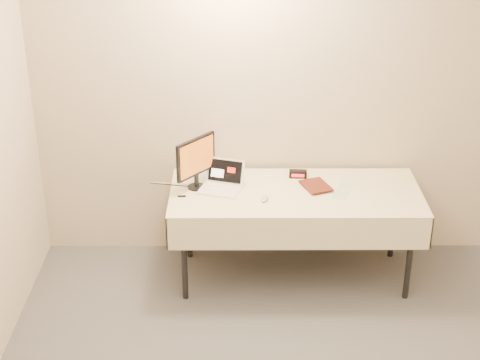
{
  "coord_description": "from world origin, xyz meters",
  "views": [
    {
      "loc": [
        -0.43,
        -2.81,
        3.18
      ],
      "look_at": [
        -0.41,
        1.99,
        0.86
      ],
      "focal_mm": 55.0,
      "sensor_mm": 36.0,
      "label": 1
    }
  ],
  "objects_px": {
    "laptop": "(222,182)",
    "monitor": "(196,159)",
    "book": "(306,175)",
    "table": "(295,199)"
  },
  "relations": [
    {
      "from": "book",
      "to": "laptop",
      "type": "bearing_deg",
      "value": 156.81
    },
    {
      "from": "table",
      "to": "monitor",
      "type": "relative_size",
      "value": 4.67
    },
    {
      "from": "table",
      "to": "book",
      "type": "relative_size",
      "value": 7.73
    },
    {
      "from": "monitor",
      "to": "table",
      "type": "bearing_deg",
      "value": -55.05
    },
    {
      "from": "laptop",
      "to": "monitor",
      "type": "bearing_deg",
      "value": -164.7
    },
    {
      "from": "monitor",
      "to": "book",
      "type": "bearing_deg",
      "value": -52.18
    },
    {
      "from": "laptop",
      "to": "book",
      "type": "bearing_deg",
      "value": 15.09
    },
    {
      "from": "table",
      "to": "laptop",
      "type": "bearing_deg",
      "value": 173.66
    },
    {
      "from": "table",
      "to": "book",
      "type": "distance_m",
      "value": 0.2
    },
    {
      "from": "monitor",
      "to": "book",
      "type": "xyz_separation_m",
      "value": [
        0.81,
        -0.03,
        -0.11
      ]
    }
  ]
}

